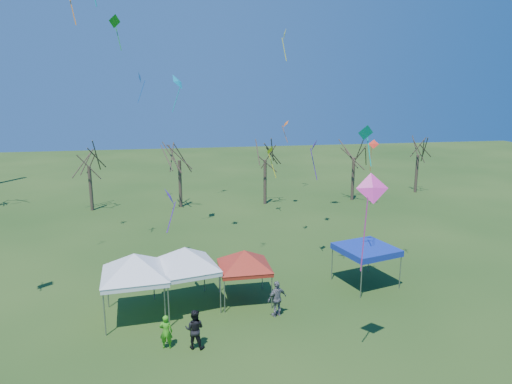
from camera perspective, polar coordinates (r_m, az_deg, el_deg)
ground at (r=23.06m, az=-1.55°, el=-16.87°), size 140.00×140.00×0.00m
tree_1 at (r=45.44m, az=-20.31°, el=4.93°), size 3.42×3.42×7.54m
tree_2 at (r=44.47m, az=-9.65°, el=6.04°), size 3.71×3.71×8.18m
tree_3 at (r=45.09m, az=1.16°, el=6.04°), size 3.59×3.59×7.91m
tree_4 at (r=47.82m, az=12.24°, el=6.11°), size 3.58×3.58×7.89m
tree_5 at (r=53.43m, az=19.71°, el=5.98°), size 3.39×3.39×7.46m
tent_white_west at (r=23.67m, az=-14.98°, el=-7.97°), size 4.48×4.48×3.96m
tent_white_mid at (r=24.29m, az=-8.90°, el=-7.34°), size 4.27×4.27×3.86m
tent_red at (r=24.85m, az=-1.47°, el=-7.72°), size 3.80×3.80×3.35m
tent_blue at (r=27.74m, az=13.62°, el=-7.03°), size 3.67×3.67×2.36m
person_dark at (r=21.46m, az=-7.69°, el=-16.62°), size 1.05×0.92×1.83m
person_green at (r=21.70m, az=-11.18°, el=-16.75°), size 0.64×0.48×1.60m
person_grey at (r=23.91m, az=2.64°, el=-13.18°), size 1.20×0.85×1.89m
kite_22 at (r=40.94m, az=1.73°, el=5.07°), size 1.12×1.11×2.92m
kite_17 at (r=28.96m, az=7.23°, el=5.67°), size 0.78×0.97×2.67m
kite_5 at (r=18.01m, az=14.33°, el=0.31°), size 1.34×0.86×4.07m
kite_13 at (r=40.21m, az=-14.28°, el=13.65°), size 0.72×1.02×2.57m
kite_2 at (r=44.17m, az=-17.28°, el=19.68°), size 1.19×1.13×3.05m
kite_19 at (r=42.86m, az=3.73°, el=8.47°), size 0.58×0.82×2.17m
kite_11 at (r=36.13m, az=-9.74°, el=13.44°), size 1.37×1.57×2.88m
kite_12 at (r=44.66m, az=14.48°, el=5.76°), size 1.17×1.01×3.07m
kite_18 at (r=30.98m, az=3.57°, el=18.97°), size 0.42×0.81×2.04m
kite_27 at (r=24.32m, az=13.53°, el=7.16°), size 0.91×0.59×2.18m
kite_1 at (r=23.92m, az=-10.72°, el=-0.58°), size 0.64×1.09×2.37m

